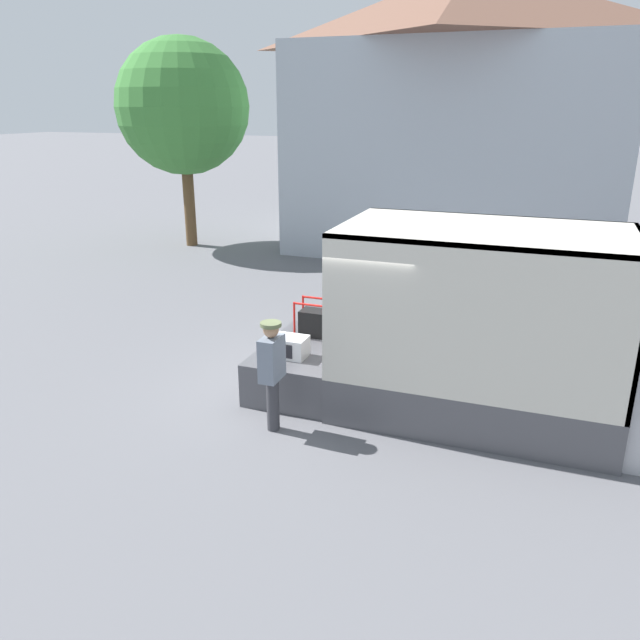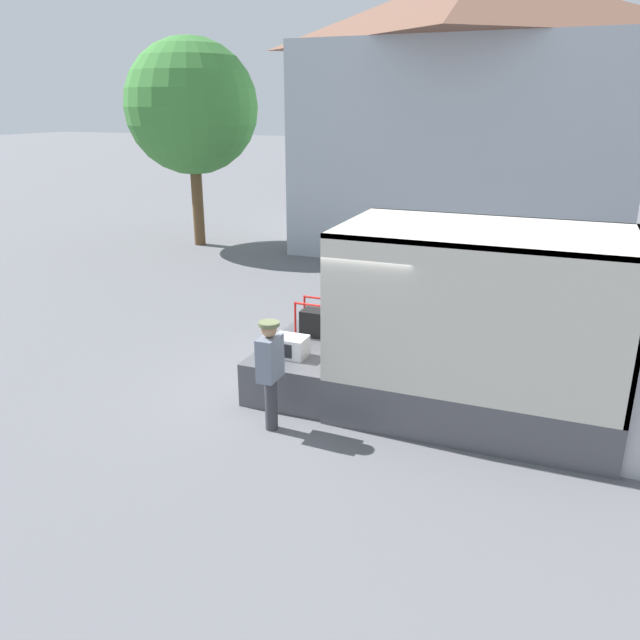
# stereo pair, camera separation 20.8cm
# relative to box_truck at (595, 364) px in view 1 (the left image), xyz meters

# --- Properties ---
(ground_plane) EXTENTS (160.00, 160.00, 0.00)m
(ground_plane) POSITION_rel_box_truck_xyz_m (-3.62, 0.00, -1.01)
(ground_plane) COLOR slate
(box_truck) EXTENTS (5.87, 2.34, 2.81)m
(box_truck) POSITION_rel_box_truck_xyz_m (0.00, 0.00, 0.00)
(box_truck) COLOR #B2B2B7
(box_truck) RESTS_ON ground
(tailgate_deck) EXTENTS (1.38, 2.22, 0.70)m
(tailgate_deck) POSITION_rel_box_truck_xyz_m (-4.31, 0.00, -0.66)
(tailgate_deck) COLOR #4C4C51
(tailgate_deck) RESTS_ON ground
(microwave) EXTENTS (0.52, 0.41, 0.32)m
(microwave) POSITION_rel_box_truck_xyz_m (-4.39, -0.50, -0.15)
(microwave) COLOR white
(microwave) RESTS_ON tailgate_deck
(portable_generator) EXTENTS (0.72, 0.43, 0.62)m
(portable_generator) POSITION_rel_box_truck_xyz_m (-4.30, 0.52, -0.08)
(portable_generator) COLOR black
(portable_generator) RESTS_ON tailgate_deck
(worker_person) EXTENTS (0.29, 0.44, 1.63)m
(worker_person) POSITION_rel_box_truck_xyz_m (-4.22, -1.56, -0.02)
(worker_person) COLOR #38383D
(worker_person) RESTS_ON ground
(house_backdrop) EXTENTS (10.08, 7.63, 8.33)m
(house_backdrop) POSITION_rel_box_truck_xyz_m (-3.77, 12.20, 3.24)
(house_backdrop) COLOR #A8B2BC
(house_backdrop) RESTS_ON ground
(street_tree) EXTENTS (4.13, 4.13, 6.43)m
(street_tree) POSITION_rel_box_truck_xyz_m (-11.90, 8.89, 3.34)
(street_tree) COLOR brown
(street_tree) RESTS_ON ground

